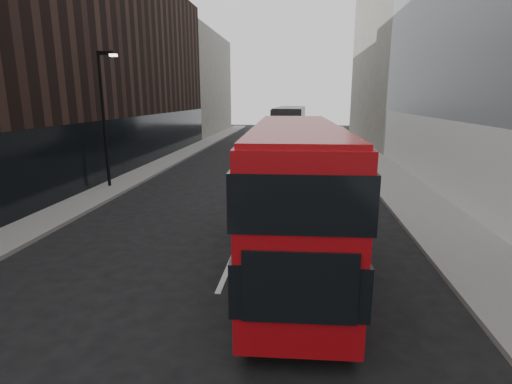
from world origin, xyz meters
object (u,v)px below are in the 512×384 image
(car_a, at_px, (324,174))
(car_b, at_px, (318,179))
(street_lamp, at_px, (105,111))
(grey_bus, at_px, (290,125))
(red_bus, at_px, (295,189))
(car_c, at_px, (284,151))

(car_a, relative_size, car_b, 0.81)
(street_lamp, xyz_separation_m, car_b, (11.20, 0.10, -3.42))
(street_lamp, relative_size, car_b, 1.51)
(grey_bus, xyz_separation_m, car_a, (2.44, -18.88, -1.44))
(car_b, bearing_deg, red_bus, -101.75)
(street_lamp, distance_m, car_b, 11.71)
(street_lamp, relative_size, car_c, 1.56)
(grey_bus, height_order, car_b, grey_bus)
(grey_bus, xyz_separation_m, car_c, (-0.22, -9.07, -1.43))
(street_lamp, xyz_separation_m, car_a, (11.64, 2.00, -3.54))
(grey_bus, distance_m, car_b, 20.92)
(red_bus, height_order, grey_bus, red_bus)
(grey_bus, bearing_deg, red_bus, -86.07)
(car_a, bearing_deg, street_lamp, -177.72)
(red_bus, bearing_deg, car_c, 91.20)
(car_a, xyz_separation_m, car_c, (-2.66, 9.81, 0.01))
(red_bus, relative_size, grey_bus, 0.85)
(car_c, bearing_deg, grey_bus, 83.84)
(car_a, height_order, car_c, car_c)
(street_lamp, relative_size, red_bus, 0.68)
(grey_bus, relative_size, car_b, 2.61)
(street_lamp, xyz_separation_m, grey_bus, (9.20, 20.88, -2.10))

